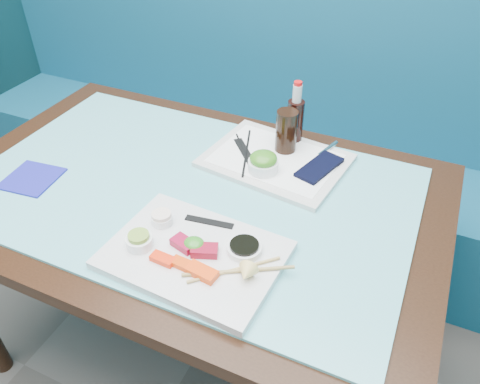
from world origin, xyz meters
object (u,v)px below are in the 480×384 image
at_px(sashimi_plate, 194,255).
at_px(serving_tray, 275,160).
at_px(cola_bottle_body, 295,123).
at_px(blue_napkin, 32,178).
at_px(booth_bench, 284,152).
at_px(cola_glass, 286,131).
at_px(seaweed_bowl, 263,166).
at_px(dining_table, 190,213).

xyz_separation_m(sashimi_plate, serving_tray, (0.03, 0.45, -0.00)).
height_order(cola_bottle_body, blue_napkin, cola_bottle_body).
xyz_separation_m(booth_bench, cola_glass, (0.19, -0.56, 0.46)).
height_order(sashimi_plate, seaweed_bowl, seaweed_bowl).
bearing_deg(seaweed_bowl, sashimi_plate, -93.23).
xyz_separation_m(serving_tray, cola_glass, (0.01, 0.05, 0.07)).
distance_m(serving_tray, blue_napkin, 0.71).
xyz_separation_m(booth_bench, cola_bottle_body, (0.19, -0.50, 0.46)).
bearing_deg(cola_glass, dining_table, -124.20).
xyz_separation_m(dining_table, sashimi_plate, (0.15, -0.23, 0.10)).
height_order(serving_tray, cola_bottle_body, cola_bottle_body).
relative_size(booth_bench, cola_bottle_body, 20.43).
distance_m(booth_bench, sashimi_plate, 1.15).
bearing_deg(cola_glass, blue_napkin, -145.59).
distance_m(seaweed_bowl, blue_napkin, 0.66).
bearing_deg(booth_bench, dining_table, -90.00).
distance_m(seaweed_bowl, cola_bottle_body, 0.21).
height_order(booth_bench, dining_table, booth_bench).
xyz_separation_m(dining_table, cola_bottle_body, (0.19, 0.34, 0.16)).
height_order(sashimi_plate, serving_tray, sashimi_plate).
bearing_deg(sashimi_plate, seaweed_bowl, 90.05).
bearing_deg(cola_bottle_body, cola_glass, -92.48).
bearing_deg(booth_bench, cola_bottle_body, -69.05).
bearing_deg(cola_bottle_body, dining_table, -118.83).
bearing_deg(serving_tray, cola_glass, 87.46).
distance_m(cola_glass, blue_napkin, 0.75).
bearing_deg(blue_napkin, dining_table, 18.92).
height_order(serving_tray, blue_napkin, serving_tray).
relative_size(booth_bench, seaweed_bowl, 34.33).
relative_size(dining_table, seaweed_bowl, 16.02).
bearing_deg(cola_glass, booth_bench, 108.27).
height_order(cola_glass, cola_bottle_body, same).
xyz_separation_m(cola_glass, blue_napkin, (-0.62, -0.42, -0.08)).
bearing_deg(cola_bottle_body, serving_tray, -95.96).
bearing_deg(seaweed_bowl, booth_bench, 103.47).
distance_m(cola_bottle_body, blue_napkin, 0.79).
bearing_deg(blue_napkin, cola_glass, 34.41).
distance_m(sashimi_plate, blue_napkin, 0.58).
relative_size(sashimi_plate, cola_glass, 3.04).
relative_size(dining_table, serving_tray, 3.49).
bearing_deg(cola_bottle_body, booth_bench, 110.95).
bearing_deg(seaweed_bowl, cola_glass, 81.25).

